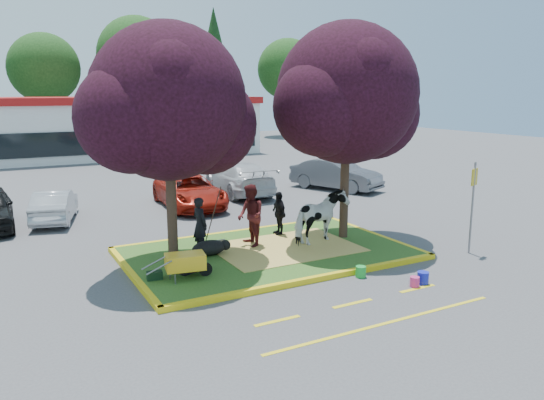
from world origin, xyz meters
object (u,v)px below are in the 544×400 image
wheelbarrow (186,262)px  car_silver (55,206)px  sign_post (473,197)px  cow (321,217)px  bucket_blue (423,278)px  calf (209,248)px  bucket_pink (415,282)px  handler (200,225)px  bucket_green (361,272)px

wheelbarrow → car_silver: bearing=113.5°
wheelbarrow → sign_post: sign_post is taller
car_silver → sign_post: bearing=150.3°
cow → car_silver: 10.31m
bucket_blue → car_silver: 13.78m
calf → bucket_pink: (3.76, -4.46, -0.24)m
calf → handler: size_ratio=0.63×
bucket_pink → sign_post: bearing=21.4°
bucket_green → bucket_blue: bearing=-46.4°
sign_post → car_silver: size_ratio=0.76×
cow → sign_post: (3.66, -2.65, 0.77)m
cow → bucket_blue: (0.53, -3.95, -0.81)m
sign_post → car_silver: (-10.59, 10.28, -1.14)m
handler → bucket_green: (3.07, -3.74, -0.82)m
calf → wheelbarrow: bearing=-111.4°
cow → car_silver: (-6.93, 7.63, -0.37)m
handler → bucket_green: handler is taller
wheelbarrow → bucket_green: (4.26, -1.65, -0.46)m
calf → bucket_blue: size_ratio=3.28×
wheelbarrow → bucket_pink: size_ratio=6.84×
bucket_green → bucket_blue: 1.59m
sign_post → bucket_green: 4.52m
calf → car_silver: (-3.37, 7.18, 0.23)m
cow → bucket_green: 2.97m
bucket_green → bucket_pink: 1.43m
handler → bucket_pink: 6.32m
wheelbarrow → car_silver: 9.02m
calf → handler: handler is taller
bucket_green → car_silver: (-6.37, 10.42, 0.46)m
bucket_green → cow: bearing=78.6°
wheelbarrow → bucket_pink: 5.80m
cow → car_silver: cow is taller
sign_post → handler: bearing=134.4°
cow → bucket_blue: 4.07m
handler → cow: bearing=-115.7°
bucket_green → car_silver: 12.22m
wheelbarrow → bucket_blue: (5.36, -2.80, -0.45)m
sign_post → bucket_pink: (-3.47, -1.36, -1.62)m
bucket_pink → bucket_blue: size_ratio=0.83×
calf → bucket_pink: 5.84m
bucket_blue → car_silver: size_ratio=0.09×
cow → bucket_pink: size_ratio=7.50×
cow → calf: size_ratio=1.89×
calf → bucket_green: size_ratio=3.47×
cow → calf: 3.64m
sign_post → bucket_pink: 4.06m
calf → handler: 0.78m
sign_post → bucket_pink: size_ratio=10.77×
bucket_green → car_silver: size_ratio=0.08×
calf → bucket_pink: calf is taller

